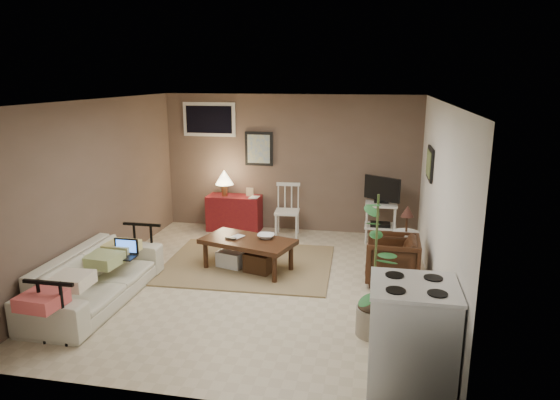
% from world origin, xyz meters
% --- Properties ---
extents(floor, '(5.00, 5.00, 0.00)m').
position_xyz_m(floor, '(0.00, 0.00, 0.00)').
color(floor, '#C1B293').
rests_on(floor, ground).
extents(art_back, '(0.50, 0.03, 0.60)m').
position_xyz_m(art_back, '(-0.55, 2.48, 1.45)').
color(art_back, black).
extents(art_right, '(0.03, 0.60, 0.45)m').
position_xyz_m(art_right, '(2.23, 1.05, 1.52)').
color(art_right, black).
extents(window, '(0.96, 0.03, 0.60)m').
position_xyz_m(window, '(-1.45, 2.48, 1.95)').
color(window, silver).
extents(rug, '(2.48, 2.01, 0.02)m').
position_xyz_m(rug, '(-0.29, 0.62, 0.01)').
color(rug, olive).
rests_on(rug, floor).
extents(coffee_table, '(1.42, 1.00, 0.49)m').
position_xyz_m(coffee_table, '(-0.24, 0.43, 0.27)').
color(coffee_table, '#3A1B0F').
rests_on(coffee_table, floor).
extents(sofa, '(0.61, 2.10, 0.82)m').
position_xyz_m(sofa, '(-1.80, -0.90, 0.41)').
color(sofa, beige).
rests_on(sofa, floor).
extents(sofa_pillows, '(0.40, 2.00, 0.14)m').
position_xyz_m(sofa_pillows, '(-1.75, -1.15, 0.50)').
color(sofa_pillows, beige).
rests_on(sofa_pillows, sofa).
extents(sofa_end_rails, '(0.57, 2.10, 0.71)m').
position_xyz_m(sofa_end_rails, '(-1.68, -0.90, 0.35)').
color(sofa_end_rails, black).
rests_on(sofa_end_rails, floor).
extents(laptop, '(0.32, 0.24, 0.22)m').
position_xyz_m(laptop, '(-1.60, -0.54, 0.53)').
color(laptop, black).
rests_on(laptop, sofa).
extents(red_console, '(0.95, 0.42, 1.10)m').
position_xyz_m(red_console, '(-0.97, 2.24, 0.38)').
color(red_console, maroon).
rests_on(red_console, floor).
extents(spindle_chair, '(0.44, 0.44, 0.90)m').
position_xyz_m(spindle_chair, '(0.03, 2.12, 0.42)').
color(spindle_chair, silver).
rests_on(spindle_chair, floor).
extents(tv_stand, '(0.58, 0.42, 1.10)m').
position_xyz_m(tv_stand, '(1.61, 2.10, 0.58)').
color(tv_stand, silver).
rests_on(tv_stand, floor).
extents(side_table, '(0.36, 0.36, 0.96)m').
position_xyz_m(side_table, '(1.95, 0.85, 0.59)').
color(side_table, silver).
rests_on(side_table, floor).
extents(armchair, '(0.65, 0.69, 0.70)m').
position_xyz_m(armchair, '(1.76, 0.38, 0.35)').
color(armchair, '#321A0D').
rests_on(armchair, floor).
extents(potted_plant, '(0.39, 0.39, 1.57)m').
position_xyz_m(potted_plant, '(1.53, -1.09, 0.83)').
color(potted_plant, gray).
rests_on(potted_plant, floor).
extents(stove, '(0.75, 0.70, 0.98)m').
position_xyz_m(stove, '(1.86, -1.94, 0.49)').
color(stove, silver).
rests_on(stove, floor).
extents(bowl, '(0.24, 0.07, 0.24)m').
position_xyz_m(bowl, '(0.00, 0.53, 0.58)').
color(bowl, '#3A1B0F').
rests_on(bowl, coffee_table).
extents(book_table, '(0.14, 0.07, 0.20)m').
position_xyz_m(book_table, '(-0.47, 0.52, 0.56)').
color(book_table, '#3A1B0F').
rests_on(book_table, coffee_table).
extents(book_console, '(0.15, 0.03, 0.20)m').
position_xyz_m(book_console, '(-0.64, 2.16, 0.73)').
color(book_console, '#3A1B0F').
rests_on(book_console, red_console).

